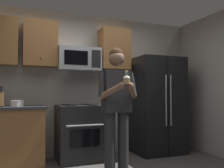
# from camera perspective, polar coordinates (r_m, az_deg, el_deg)

# --- Properties ---
(wall_back) EXTENTS (4.40, 0.10, 2.60)m
(wall_back) POSITION_cam_1_polar(r_m,az_deg,el_deg) (4.63, -6.82, 0.00)
(wall_back) COLOR gray
(wall_back) RESTS_ON ground
(oven_range) EXTENTS (0.76, 0.70, 0.93)m
(oven_range) POSITION_cam_1_polar(r_m,az_deg,el_deg) (4.26, -7.49, -11.10)
(oven_range) COLOR black
(oven_range) RESTS_ON ground
(microwave) EXTENTS (0.74, 0.41, 0.40)m
(microwave) POSITION_cam_1_polar(r_m,az_deg,el_deg) (4.37, -7.78, 5.69)
(microwave) COLOR #9EA0A5
(refrigerator) EXTENTS (0.90, 0.75, 1.80)m
(refrigerator) POSITION_cam_1_polar(r_m,az_deg,el_deg) (4.77, 10.47, -4.85)
(refrigerator) COLOR black
(refrigerator) RESTS_ON ground
(cabinet_row_upper) EXTENTS (2.78, 0.36, 0.76)m
(cabinet_row_upper) POSITION_cam_1_polar(r_m,az_deg,el_deg) (4.36, -15.38, 8.84)
(cabinet_row_upper) COLOR brown
(bowl_large_white) EXTENTS (0.21, 0.21, 0.10)m
(bowl_large_white) POSITION_cam_1_polar(r_m,az_deg,el_deg) (4.12, -21.22, -4.15)
(bowl_large_white) COLOR white
(bowl_large_white) RESTS_ON counter_left
(person) EXTENTS (0.60, 0.48, 1.76)m
(person) POSITION_cam_1_polar(r_m,az_deg,el_deg) (3.41, 1.12, -4.30)
(person) COLOR #262628
(person) RESTS_ON ground
(cupcake) EXTENTS (0.09, 0.09, 0.17)m
(cupcake) POSITION_cam_1_polar(r_m,az_deg,el_deg) (3.11, 3.46, 1.01)
(cupcake) COLOR #A87F56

